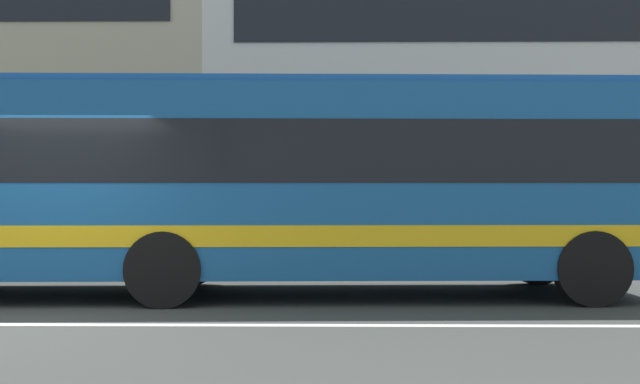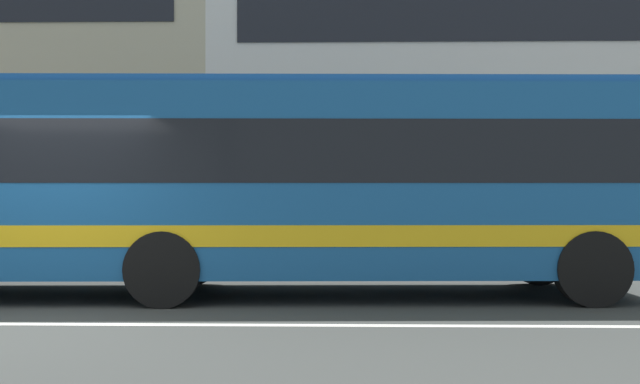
{
  "view_description": "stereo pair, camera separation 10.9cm",
  "coord_description": "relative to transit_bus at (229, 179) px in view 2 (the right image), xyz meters",
  "views": [
    {
      "loc": [
        3.56,
        -8.41,
        1.49
      ],
      "look_at": [
        3.41,
        2.52,
        1.51
      ],
      "focal_mm": 41.92,
      "sensor_mm": 36.0,
      "label": 1
    },
    {
      "loc": [
        3.66,
        -8.4,
        1.49
      ],
      "look_at": [
        3.41,
        2.52,
        1.51
      ],
      "focal_mm": 41.92,
      "sensor_mm": 36.0,
      "label": 2
    }
  ],
  "objects": [
    {
      "name": "ground_plane",
      "position": [
        -2.08,
        -2.5,
        -1.7
      ],
      "size": [
        160.0,
        160.0,
        0.0
      ],
      "primitive_type": "plane",
      "color": "#3A3C3A"
    },
    {
      "name": "lane_centre_line",
      "position": [
        -2.08,
        -2.5,
        -1.7
      ],
      "size": [
        60.0,
        0.16,
        0.01
      ],
      "primitive_type": "cube",
      "color": "silver",
      "rests_on": "ground_plane"
    },
    {
      "name": "transit_bus",
      "position": [
        0.0,
        0.0,
        0.0
      ],
      "size": [
        11.91,
        3.03,
        3.08
      ],
      "color": "#17508A",
      "rests_on": "ground_plane"
    },
    {
      "name": "apartment_block_right",
      "position": [
        8.68,
        14.31,
        4.01
      ],
      "size": [
        21.19,
        11.08,
        11.42
      ],
      "color": "silver",
      "rests_on": "ground_plane"
    }
  ]
}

